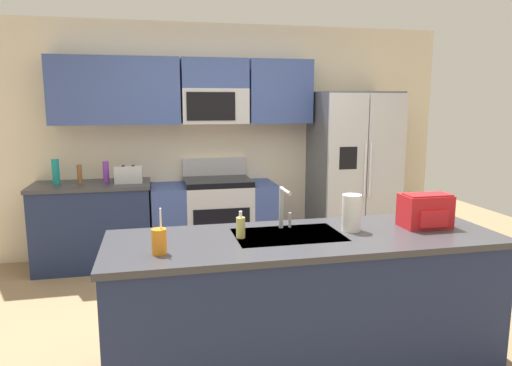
% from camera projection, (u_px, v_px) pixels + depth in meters
% --- Properties ---
extents(ground_plane, '(9.00, 9.00, 0.00)m').
position_uv_depth(ground_plane, '(269.00, 330.00, 3.59)').
color(ground_plane, '#997A56').
rests_on(ground_plane, ground).
extents(kitchen_wall_unit, '(5.20, 0.43, 2.60)m').
position_uv_depth(kitchen_wall_unit, '(213.00, 125.00, 5.31)').
color(kitchen_wall_unit, beige).
rests_on(kitchen_wall_unit, ground).
extents(back_counter, '(1.20, 0.63, 0.90)m').
position_uv_depth(back_counter, '(94.00, 225.00, 4.93)').
color(back_counter, '#1E2A4D').
rests_on(back_counter, ground).
extents(range_oven, '(1.36, 0.61, 1.10)m').
position_uv_depth(range_oven, '(215.00, 219.00, 5.21)').
color(range_oven, '#B7BABF').
rests_on(range_oven, ground).
extents(refrigerator, '(0.90, 0.76, 1.85)m').
position_uv_depth(refrigerator, '(353.00, 173.00, 5.40)').
color(refrigerator, '#4C4F54').
rests_on(refrigerator, ground).
extents(island_counter, '(2.49, 0.82, 0.90)m').
position_uv_depth(island_counter, '(304.00, 302.00, 3.02)').
color(island_counter, '#1E2A4D').
rests_on(island_counter, ground).
extents(toaster, '(0.28, 0.16, 0.18)m').
position_uv_depth(toaster, '(128.00, 174.00, 4.87)').
color(toaster, '#B7BABF').
rests_on(toaster, back_counter).
extents(pepper_mill, '(0.05, 0.05, 0.20)m').
position_uv_depth(pepper_mill, '(80.00, 174.00, 4.81)').
color(pepper_mill, brown).
rests_on(pepper_mill, back_counter).
extents(bottle_teal, '(0.07, 0.07, 0.26)m').
position_uv_depth(bottle_teal, '(56.00, 172.00, 4.80)').
color(bottle_teal, teal).
rests_on(bottle_teal, back_counter).
extents(bottle_purple, '(0.06, 0.06, 0.22)m').
position_uv_depth(bottle_purple, '(106.00, 172.00, 4.88)').
color(bottle_purple, purple).
rests_on(bottle_purple, back_counter).
extents(sink_faucet, '(0.08, 0.21, 0.28)m').
position_uv_depth(sink_faucet, '(283.00, 204.00, 3.08)').
color(sink_faucet, '#B7BABF').
rests_on(sink_faucet, island_counter).
extents(drink_cup_orange, '(0.08, 0.08, 0.26)m').
position_uv_depth(drink_cup_orange, '(159.00, 241.00, 2.58)').
color(drink_cup_orange, orange).
rests_on(drink_cup_orange, island_counter).
extents(soap_dispenser, '(0.06, 0.06, 0.17)m').
position_uv_depth(soap_dispenser, '(241.00, 227.00, 2.89)').
color(soap_dispenser, '#D8CC66').
rests_on(soap_dispenser, island_counter).
extents(paper_towel_roll, '(0.12, 0.12, 0.24)m').
position_uv_depth(paper_towel_roll, '(351.00, 213.00, 3.05)').
color(paper_towel_roll, white).
rests_on(paper_towel_roll, island_counter).
extents(backpack, '(0.32, 0.22, 0.23)m').
position_uv_depth(backpack, '(426.00, 210.00, 3.13)').
color(backpack, red).
rests_on(backpack, island_counter).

